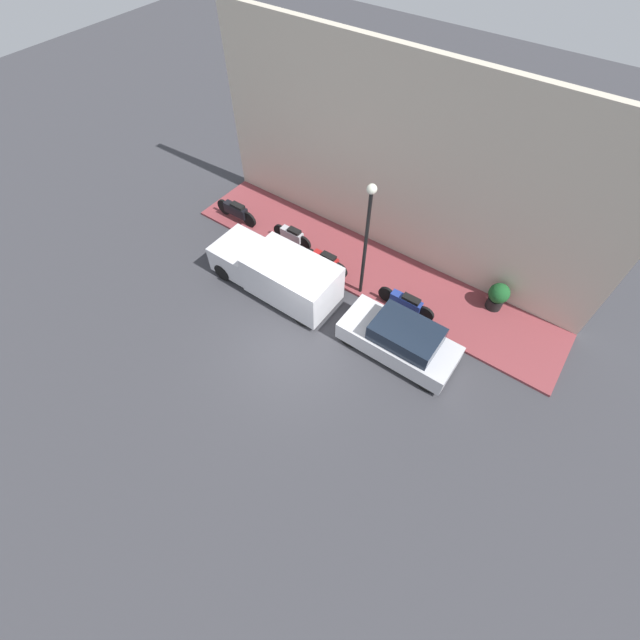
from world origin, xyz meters
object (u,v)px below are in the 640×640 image
streetlamp (367,230)px  potted_plant (498,296)px  parked_car (400,340)px  motorcycle_black (236,211)px  delivery_van (276,272)px  scooter_silver (292,235)px  motorcycle_blue (406,302)px  motorcycle_red (326,261)px

streetlamp → potted_plant: (2.13, -4.24, -2.32)m
parked_car → potted_plant: parked_car is taller
motorcycle_black → parked_car: bearing=-101.9°
delivery_van → parked_car: bearing=-88.8°
delivery_van → scooter_silver: (2.14, 0.96, -0.33)m
delivery_van → potted_plant: delivery_van is taller
scooter_silver → parked_car: bearing=-108.9°
parked_car → potted_plant: 4.05m
motorcycle_black → potted_plant: (1.76, -10.62, 0.12)m
motorcycle_blue → motorcycle_black: 8.14m
parked_car → motorcycle_blue: parked_car is taller
scooter_silver → motorcycle_blue: bearing=-94.4°
parked_car → streetlamp: bearing=58.3°
streetlamp → motorcycle_blue: bearing=-85.1°
motorcycle_black → potted_plant: size_ratio=1.94×
motorcycle_blue → motorcycle_black: (0.21, 8.14, 0.04)m
streetlamp → motorcycle_black: bearing=86.8°
delivery_van → motorcycle_black: delivery_van is taller
parked_car → delivery_van: 5.03m
delivery_van → streetlamp: streetlamp is taller
parked_car → motorcycle_blue: size_ratio=1.78×
motorcycle_red → scooter_silver: bearing=77.3°
delivery_van → potted_plant: bearing=-61.6°
parked_car → motorcycle_black: (1.84, 8.77, -0.11)m
parked_car → scooter_silver: parked_car is taller
delivery_van → motorcycle_black: 4.24m
parked_car → scooter_silver: (2.04, 5.98, -0.16)m
parked_car → motorcycle_red: size_ratio=1.96×
delivery_van → motorcycle_red: 1.99m
motorcycle_blue → potted_plant: 3.18m
motorcycle_black → streetlamp: bearing=-93.2°
parked_car → motorcycle_blue: (1.63, 0.64, -0.16)m
motorcycle_black → motorcycle_red: bearing=-92.8°
motorcycle_red → potted_plant: bearing=-71.3°
scooter_silver → streetlamp: bearing=-98.9°
delivery_van → motorcycle_blue: 4.73m
scooter_silver → motorcycle_black: size_ratio=0.87×
scooter_silver → motorcycle_red: bearing=-102.7°
delivery_van → potted_plant: (3.71, -6.87, -0.17)m
scooter_silver → potted_plant: bearing=-78.7°
potted_plant → motorcycle_blue: bearing=128.5°
scooter_silver → streetlamp: streetlamp is taller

